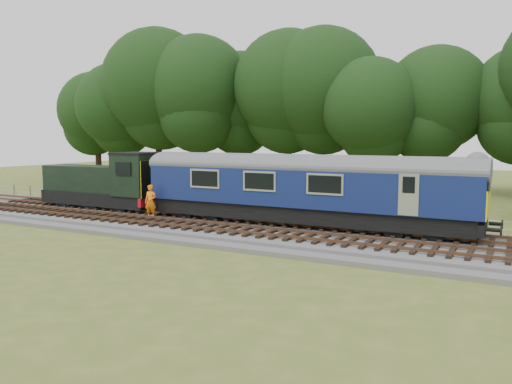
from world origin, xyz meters
The scene contains 9 objects.
ground centered at (0.00, 0.00, 0.00)m, with size 120.00×120.00×0.00m, color #4D5D22.
ballast centered at (0.00, 0.00, 0.17)m, with size 70.00×7.00×0.35m, color #4C4C4F.
track_north centered at (0.00, 1.40, 0.42)m, with size 67.20×2.40×0.21m.
track_south centered at (0.00, -1.60, 0.42)m, with size 67.20×2.40×0.21m.
fence centered at (0.00, 4.50, 0.00)m, with size 64.00×0.12×1.00m, color #6B6054, non-canonical shape.
tree_line centered at (0.00, 22.00, 0.00)m, with size 70.00×8.00×18.00m, color black, non-canonical shape.
dmu_railcar centered at (5.42, 1.40, 2.61)m, with size 18.05×2.86×3.88m.
shunter_loco centered at (-8.51, 1.40, 1.97)m, with size 8.91×2.60×3.38m.
worker centered at (-3.18, -0.57, 1.33)m, with size 0.71×0.47×1.96m, color orange.
Camera 1 is at (15.47, -23.05, 5.11)m, focal length 35.00 mm.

